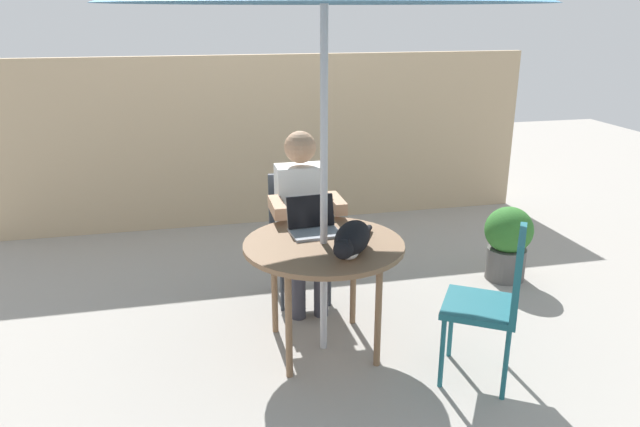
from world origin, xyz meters
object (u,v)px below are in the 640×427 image
object	(u,v)px
laptop	(313,222)
cat	(351,240)
patio_table	(324,252)
person_seated	(303,210)
potted_plant_near_fence	(508,241)
chair_occupied	(299,225)
chair_empty	(497,295)

from	to	relation	value
laptop	cat	distance (m)	0.43
laptop	cat	xyz separation A→B (m)	(0.14, -0.40, 0.02)
patio_table	person_seated	bearing A→B (deg)	90.00
person_seated	potted_plant_near_fence	world-z (taller)	person_seated
person_seated	laptop	distance (m)	0.44
chair_occupied	laptop	world-z (taller)	laptop
laptop	chair_occupied	bearing A→B (deg)	87.86
patio_table	chair_empty	distance (m)	1.02
laptop	potted_plant_near_fence	bearing A→B (deg)	16.24
potted_plant_near_fence	cat	bearing A→B (deg)	-149.79
patio_table	potted_plant_near_fence	size ratio (longest dim) A/B	1.64
patio_table	cat	distance (m)	0.27
chair_empty	laptop	bearing A→B (deg)	139.29
chair_occupied	laptop	bearing A→B (deg)	-92.14
chair_occupied	cat	distance (m)	1.04
person_seated	potted_plant_near_fence	bearing A→B (deg)	1.55
cat	laptop	bearing A→B (deg)	108.63
chair_empty	person_seated	xyz separation A→B (m)	(-0.85, 1.19, 0.17)
laptop	potted_plant_near_fence	xyz separation A→B (m)	(1.66, 0.48, -0.45)
cat	potted_plant_near_fence	bearing A→B (deg)	30.21
patio_table	cat	size ratio (longest dim) A/B	1.67
chair_occupied	cat	bearing A→B (deg)	-83.52
chair_empty	laptop	xyz separation A→B (m)	(-0.87, 0.75, 0.23)
patio_table	laptop	world-z (taller)	laptop
patio_table	laptop	distance (m)	0.24
patio_table	chair_occupied	size ratio (longest dim) A/B	1.06
chair_occupied	person_seated	size ratio (longest dim) A/B	0.73
chair_occupied	cat	size ratio (longest dim) A/B	1.57
patio_table	cat	world-z (taller)	cat
chair_occupied	chair_empty	xyz separation A→B (m)	(0.85, -1.35, 0.00)
chair_occupied	laptop	xyz separation A→B (m)	(-0.02, -0.60, 0.23)
patio_table	chair_occupied	world-z (taller)	chair_occupied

